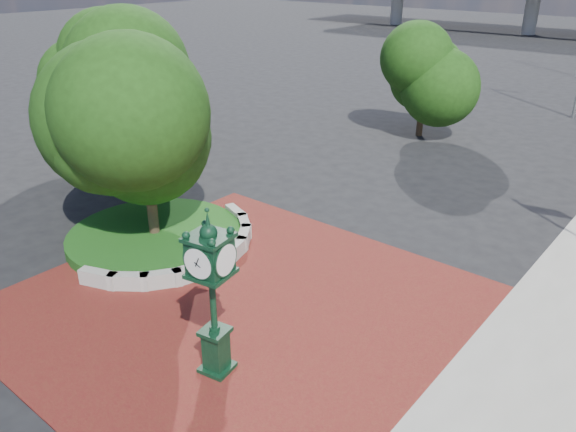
# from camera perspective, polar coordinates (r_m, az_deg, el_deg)

# --- Properties ---
(ground) EXTENTS (200.00, 200.00, 0.00)m
(ground) POSITION_cam_1_polar(r_m,az_deg,el_deg) (17.32, -2.92, -7.43)
(ground) COLOR black
(ground) RESTS_ON ground
(plaza) EXTENTS (12.00, 12.00, 0.04)m
(plaza) POSITION_cam_1_polar(r_m,az_deg,el_deg) (16.71, -5.24, -8.76)
(plaza) COLOR maroon
(plaza) RESTS_ON ground
(planter_wall) EXTENTS (2.96, 6.77, 0.54)m
(planter_wall) POSITION_cam_1_polar(r_m,az_deg,el_deg) (18.89, -9.05, -3.88)
(planter_wall) COLOR #9E9B93
(planter_wall) RESTS_ON ground
(grass_bed) EXTENTS (6.10, 6.10, 0.40)m
(grass_bed) POSITION_cam_1_polar(r_m,az_deg,el_deg) (20.53, -13.34, -2.04)
(grass_bed) COLOR #1F4D16
(grass_bed) RESTS_ON ground
(tree_planter) EXTENTS (5.20, 5.20, 6.33)m
(tree_planter) POSITION_cam_1_polar(r_m,az_deg,el_deg) (19.24, -14.36, 7.38)
(tree_planter) COLOR #38281C
(tree_planter) RESTS_ON ground
(tree_northwest) EXTENTS (5.60, 5.60, 6.93)m
(tree_northwest) POSITION_cam_1_polar(r_m,az_deg,el_deg) (28.33, -16.29, 13.41)
(tree_northwest) COLOR #38281C
(tree_northwest) RESTS_ON ground
(tree_street) EXTENTS (4.40, 4.40, 5.45)m
(tree_street) POSITION_cam_1_polar(r_m,az_deg,el_deg) (32.53, 13.69, 13.45)
(tree_street) COLOR #38281C
(tree_street) RESTS_ON ground
(post_clock) EXTENTS (1.02, 1.02, 4.30)m
(post_clock) POSITION_cam_1_polar(r_m,az_deg,el_deg) (13.02, -7.72, -7.27)
(post_clock) COLOR black
(post_clock) RESTS_ON ground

